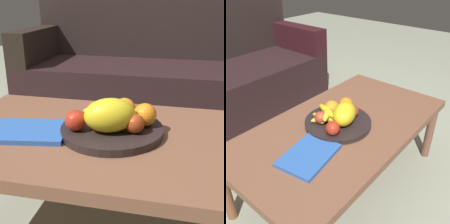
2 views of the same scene
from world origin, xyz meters
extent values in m
plane|color=#989D87|center=(0.00, 0.00, 0.00)|extent=(8.00, 8.00, 0.00)
cube|color=brown|center=(0.00, 0.00, 0.39)|extent=(1.17, 0.64, 0.04)
cylinder|color=brown|center=(0.54, -0.28, 0.19)|extent=(0.05, 0.05, 0.37)
cylinder|color=brown|center=(0.54, 0.28, 0.19)|extent=(0.05, 0.05, 0.37)
cube|color=#321217|center=(0.74, 1.18, 0.51)|extent=(0.14, 0.70, 0.22)
cylinder|color=black|center=(-0.02, 0.01, 0.42)|extent=(0.34, 0.34, 0.03)
ellipsoid|color=yellow|center=(-0.02, -0.03, 0.49)|extent=(0.19, 0.16, 0.11)
sphere|color=orange|center=(0.01, 0.08, 0.47)|extent=(0.08, 0.08, 0.08)
sphere|color=orange|center=(0.08, 0.04, 0.47)|extent=(0.08, 0.08, 0.08)
sphere|color=#BC462A|center=(-0.09, 0.06, 0.47)|extent=(0.06, 0.06, 0.06)
sphere|color=red|center=(-0.13, -0.04, 0.47)|extent=(0.07, 0.07, 0.07)
sphere|color=#AA3D17|center=(0.06, -0.02, 0.47)|extent=(0.06, 0.06, 0.06)
ellipsoid|color=gold|center=(-0.06, 0.07, 0.45)|extent=(0.15, 0.09, 0.03)
ellipsoid|color=yellow|center=(-0.06, 0.06, 0.45)|extent=(0.06, 0.15, 0.03)
ellipsoid|color=yellow|center=(-0.04, 0.07, 0.45)|extent=(0.15, 0.09, 0.03)
ellipsoid|color=yellow|center=(-0.05, 0.05, 0.48)|extent=(0.14, 0.11, 0.03)
ellipsoid|color=yellow|center=(-0.04, 0.07, 0.48)|extent=(0.08, 0.15, 0.03)
cube|color=blue|center=(-0.29, -0.05, 0.42)|extent=(0.28, 0.22, 0.02)
camera|label=1|loc=(0.19, -0.90, 0.84)|focal=49.78mm
camera|label=2|loc=(-0.85, -0.67, 1.13)|focal=40.82mm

